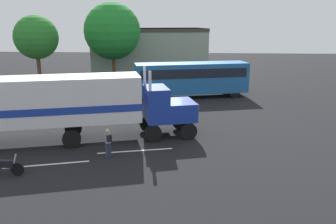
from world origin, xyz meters
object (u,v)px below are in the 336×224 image
Objects in this scene: semi_truck at (72,103)px; tree_left at (36,37)px; parked_car at (83,86)px; tree_center at (112,31)px; motorcycle at (3,166)px; person_bystander at (108,142)px; parked_bus at (192,77)px.

semi_truck is 1.78× the size of tree_left.
parked_car is 0.50× the size of tree_center.
motorcycle is 0.26× the size of tree_left.
motorcycle is at bearing -70.68° from tree_left.
person_bystander is at bearing -78.37° from tree_center.
parked_car is at bearing 95.79° from motorcycle.
semi_truck is 1.27× the size of parked_bus.
parked_car is at bearing -100.46° from tree_center.
parked_car is at bearing 111.22° from person_bystander.
person_bystander is 5.40m from motorcycle.
person_bystander is 0.77× the size of motorcycle.
tree_left reaches higher than parked_car.
motorcycle is at bearing -88.89° from tree_center.
motorcycle is (-9.22, -18.77, -1.58)m from parked_bus.
parked_car is at bearing 174.36° from parked_bus.
parked_bus is (7.30, 13.66, -0.46)m from semi_truck.
person_bystander is at bearing -68.78° from parked_car.
person_bystander is 18.38m from parked_car.
tree_center reaches higher than tree_left.
tree_left is 8.85m from tree_center.
person_bystander is 24.97m from tree_left.
tree_center is at bearing 136.96° from parked_bus.
tree_center is at bearing 101.63° from person_bystander.
parked_bus is 5.34× the size of motorcycle.
tree_center is (-5.17, 25.13, 5.23)m from person_bystander.
tree_center reaches higher than parked_bus.
parked_bus is at bearing -43.04° from tree_center.
semi_truck reaches higher than person_bystander.
parked_car is 2.25× the size of motorcycle.
parked_car is 9.72m from tree_center.
tree_left is at bearing 164.53° from parked_bus.
parked_bus is 18.48m from tree_left.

